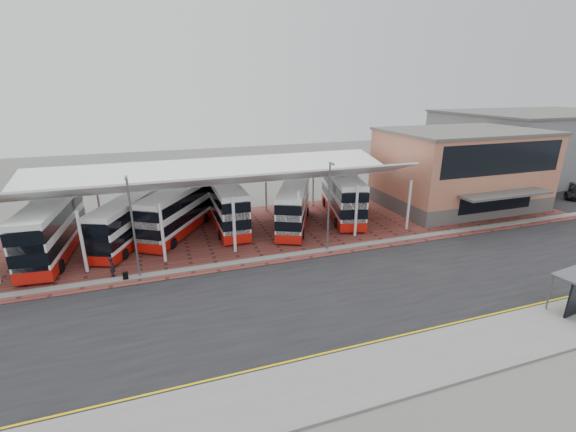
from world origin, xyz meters
name	(u,v)px	position (x,y,z in m)	size (l,w,h in m)	color
ground	(337,286)	(0.00, 0.00, 0.00)	(140.00, 140.00, 0.00)	#52544E
road	(344,292)	(0.00, -1.00, 0.01)	(120.00, 14.00, 0.02)	black
forecourt	(301,226)	(2.00, 13.00, 0.03)	(72.00, 16.00, 0.06)	brown
sidewalk	(411,363)	(0.00, -9.00, 0.07)	(120.00, 4.00, 0.14)	slate
north_kerb	(307,253)	(0.00, 6.20, 0.07)	(120.00, 0.80, 0.14)	slate
yellow_line_near	(390,342)	(0.00, -7.00, 0.03)	(120.00, 0.12, 0.01)	#E7BC00
yellow_line_far	(387,339)	(0.00, -6.70, 0.03)	(120.00, 0.12, 0.01)	#E7BC00
canopy	(222,176)	(-6.00, 13.94, 5.80)	(37.00, 11.63, 7.07)	white
terminal	(460,168)	(23.00, 13.92, 4.66)	(18.40, 14.40, 9.25)	#53514E
warehouse	(539,143)	(48.00, 24.00, 5.15)	(30.50, 20.50, 10.25)	slate
lamp_west	(133,225)	(-14.00, 6.27, 4.36)	(0.16, 0.90, 8.07)	#55575D
lamp_east	(329,204)	(2.00, 6.27, 4.36)	(0.16, 0.90, 8.07)	#55575D
bus_0	(52,229)	(-20.99, 12.89, 2.46)	(3.53, 11.87, 4.83)	white
bus_1	(127,223)	(-15.04, 13.51, 2.17)	(6.23, 10.42, 4.25)	white
bus_2	(177,212)	(-10.44, 14.80, 2.33)	(7.97, 10.76, 4.56)	white
bus_3	(226,205)	(-5.50, 15.36, 2.40)	(2.91, 11.46, 4.72)	white
bus_4	(294,206)	(1.16, 13.01, 2.27)	(6.86, 10.82, 4.45)	white
bus_5	(342,195)	(7.49, 14.52, 2.48)	(5.61, 12.11, 4.87)	white
pedestrian	(112,267)	(-15.92, 6.87, 0.89)	(0.61, 0.40, 1.67)	black
suitcase	(126,276)	(-14.99, 6.00, 0.38)	(0.37, 0.26, 0.63)	black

